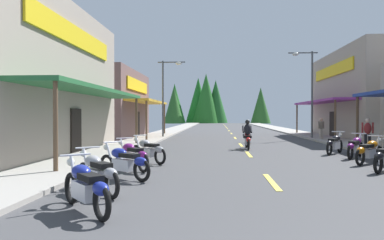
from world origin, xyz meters
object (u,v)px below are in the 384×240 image
at_px(motorcycle_parked_left_3, 132,155).
at_px(pedestrian_by_shop, 368,132).
at_px(streetlamp_left, 167,88).
at_px(motorcycle_parked_left_1, 97,172).
at_px(pedestrian_browsing, 321,128).
at_px(motorcycle_parked_left_4, 148,150).
at_px(motorcycle_parked_right_3, 369,151).
at_px(motorcycle_parked_right_5, 335,144).
at_px(motorcycle_parked_left_0, 86,186).
at_px(motorcycle_parked_left_2, 124,162).
at_px(streetlamp_right, 308,82).
at_px(motorcycle_parked_right_4, 355,147).
at_px(rider_cruising_lead, 247,137).

bearing_deg(motorcycle_parked_left_3, pedestrian_by_shop, -97.61).
bearing_deg(streetlamp_left, motorcycle_parked_left_1, -86.66).
bearing_deg(pedestrian_browsing, motorcycle_parked_left_4, 110.39).
distance_m(motorcycle_parked_right_3, motorcycle_parked_right_5, 3.37).
relative_size(motorcycle_parked_right_3, motorcycle_parked_left_3, 0.98).
relative_size(motorcycle_parked_left_3, pedestrian_by_shop, 1.00).
relative_size(motorcycle_parked_left_0, motorcycle_parked_left_3, 1.00).
distance_m(motorcycle_parked_right_5, motorcycle_parked_left_2, 10.63).
distance_m(streetlamp_right, motorcycle_parked_right_4, 12.56).
relative_size(motorcycle_parked_right_3, pedestrian_by_shop, 0.98).
height_order(motorcycle_parked_left_2, pedestrian_by_shop, pedestrian_by_shop).
bearing_deg(motorcycle_parked_left_2, motorcycle_parked_right_3, -121.11).
relative_size(motorcycle_parked_right_4, motorcycle_parked_left_1, 1.10).
xyz_separation_m(pedestrian_by_shop, pedestrian_browsing, (-0.24, 7.12, -0.03)).
height_order(motorcycle_parked_left_1, pedestrian_browsing, pedestrian_browsing).
bearing_deg(motorcycle_parked_left_3, pedestrian_browsing, -77.58).
relative_size(streetlamp_right, motorcycle_parked_right_5, 3.67).
relative_size(streetlamp_left, pedestrian_by_shop, 3.68).
distance_m(motorcycle_parked_right_4, motorcycle_parked_left_2, 9.96).
distance_m(streetlamp_right, motorcycle_parked_right_3, 14.30).
bearing_deg(pedestrian_by_shop, motorcycle_parked_right_4, 165.70).
xyz_separation_m(motorcycle_parked_right_4, motorcycle_parked_left_2, (-8.38, -5.38, 0.00)).
bearing_deg(motorcycle_parked_left_3, motorcycle_parked_right_5, -99.11).
relative_size(motorcycle_parked_left_3, pedestrian_browsing, 1.03).
relative_size(motorcycle_parked_right_5, pedestrian_browsing, 1.12).
bearing_deg(motorcycle_parked_right_5, motorcycle_parked_right_4, -132.31).
bearing_deg(motorcycle_parked_left_0, motorcycle_parked_right_3, -90.54).
distance_m(motorcycle_parked_right_3, motorcycle_parked_left_3, 8.59).
relative_size(motorcycle_parked_right_3, motorcycle_parked_left_2, 0.90).
height_order(motorcycle_parked_right_4, pedestrian_browsing, pedestrian_browsing).
bearing_deg(motorcycle_parked_left_4, streetlamp_right, -81.33).
height_order(streetlamp_right, motorcycle_parked_right_4, streetlamp_right).
bearing_deg(motorcycle_parked_left_1, motorcycle_parked_right_4, -92.90).
height_order(motorcycle_parked_right_4, motorcycle_parked_left_4, same).
xyz_separation_m(motorcycle_parked_left_3, rider_cruising_lead, (4.41, 7.47, 0.17)).
bearing_deg(motorcycle_parked_left_1, motorcycle_parked_right_3, -100.10).
height_order(motorcycle_parked_left_0, pedestrian_by_shop, pedestrian_by_shop).
bearing_deg(motorcycle_parked_left_3, motorcycle_parked_left_0, 142.06).
height_order(streetlamp_right, motorcycle_parked_left_2, streetlamp_right).
distance_m(motorcycle_parked_right_5, motorcycle_parked_left_1, 12.02).
xyz_separation_m(streetlamp_right, motorcycle_parked_left_3, (-9.62, -15.68, -3.78)).
bearing_deg(streetlamp_left, pedestrian_by_shop, -38.25).
bearing_deg(motorcycle_parked_left_0, streetlamp_right, -65.75).
height_order(motorcycle_parked_right_3, rider_cruising_lead, rider_cruising_lead).
height_order(motorcycle_parked_left_0, motorcycle_parked_left_2, same).
bearing_deg(motorcycle_parked_left_3, motorcycle_parked_right_4, -108.33).
height_order(streetlamp_left, motorcycle_parked_left_0, streetlamp_left).
distance_m(motorcycle_parked_right_3, rider_cruising_lead, 6.80).
distance_m(motorcycle_parked_left_3, pedestrian_browsing, 17.57).
bearing_deg(pedestrian_browsing, motorcycle_parked_right_4, 140.03).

